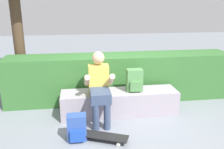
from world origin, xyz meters
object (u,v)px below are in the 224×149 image
object	(u,v)px
bench_main	(120,102)
backpack_on_bench	(134,81)
person_skater	(99,86)
skateboard_near_person	(101,136)
backpack_on_ground	(77,128)

from	to	relation	value
bench_main	backpack_on_bench	distance (m)	0.49
person_skater	skateboard_near_person	bearing A→B (deg)	-93.24
bench_main	backpack_on_ground	size ratio (longest dim) A/B	5.24
person_skater	backpack_on_bench	size ratio (longest dim) A/B	2.97
person_skater	backpack_on_bench	bearing A→B (deg)	17.89
bench_main	backpack_on_bench	world-z (taller)	backpack_on_bench
backpack_on_bench	backpack_on_ground	distance (m)	1.37
skateboard_near_person	backpack_on_ground	bearing A→B (deg)	168.60
skateboard_near_person	backpack_on_bench	bearing A→B (deg)	51.09
skateboard_near_person	backpack_on_ground	world-z (taller)	backpack_on_ground
backpack_on_bench	skateboard_near_person	bearing A→B (deg)	-128.91
person_skater	skateboard_near_person	xyz separation A→B (m)	(-0.04, -0.64, -0.56)
bench_main	backpack_on_ground	bearing A→B (deg)	-134.54
backpack_on_bench	backpack_on_ground	xyz separation A→B (m)	(-1.04, -0.78, -0.44)
person_skater	backpack_on_ground	size ratio (longest dim) A/B	2.97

